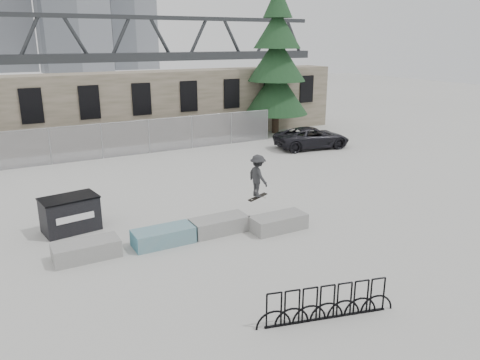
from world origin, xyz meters
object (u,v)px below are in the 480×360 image
suv (312,138)px  skateboarder (258,176)px  planter_offset (278,222)px  spruce_tree (277,63)px  planter_center_left (163,236)px  dumpster (70,214)px  bike_rack (327,303)px  planter_center_right (219,224)px  planter_far_left (86,249)px

suv → skateboarder: 12.67m
planter_offset → spruce_tree: 18.64m
spruce_tree → suv: bearing=-97.7°
planter_center_left → dumpster: 3.64m
planter_offset → bike_rack: bearing=-111.5°
skateboarder → planter_center_right: bearing=100.3°
planter_center_right → planter_offset: bearing=-22.9°
bike_rack → suv: suv is taller
planter_offset → bike_rack: (-2.05, -5.21, 0.14)m
planter_far_left → planter_offset: size_ratio=1.00×
planter_center_right → spruce_tree: (11.71, 14.37, 4.62)m
spruce_tree → skateboarder: spruce_tree is taller
planter_center_left → dumpster: dumpster is taller
planter_offset → dumpster: dumpster is taller
planter_center_right → dumpster: (-4.52, 2.67, 0.34)m
planter_center_right → bike_rack: 6.03m
planter_offset → planter_far_left: bearing=171.4°
planter_center_right → dumpster: size_ratio=0.98×
planter_center_left → spruce_tree: bearing=46.2°
bike_rack → skateboarder: bearing=73.4°
suv → planter_far_left: bearing=129.0°
planter_offset → spruce_tree: spruce_tree is taller
planter_far_left → suv: size_ratio=0.43×
planter_center_right → suv: size_ratio=0.43×
planter_center_left → planter_center_right: same height
planter_center_right → suv: suv is taller
suv → skateboarder: (-9.17, -8.69, 1.04)m
planter_far_left → planter_center_right: same height
planter_offset → dumpster: bearing=151.6°
planter_far_left → bike_rack: (4.40, -6.18, 0.14)m
planter_center_left → dumpster: bearing=132.7°
planter_far_left → planter_center_left: (2.44, -0.15, 0.00)m
planter_center_left → skateboarder: size_ratio=1.17×
planter_far_left → spruce_tree: (16.21, 14.22, 4.62)m
planter_far_left → suv: suv is taller
planter_offset → suv: bearing=47.7°
planter_far_left → planter_offset: bearing=-8.6°
skateboarder → planter_far_left: bearing=89.5°
planter_offset → suv: (9.05, 9.94, 0.36)m
planter_far_left → dumpster: bearing=90.3°
planter_center_right → bike_rack: size_ratio=0.57×
planter_far_left → skateboarder: bearing=2.5°
dumpster → planter_far_left: bearing=-97.8°
planter_far_left → planter_offset: (6.45, -0.97, 0.00)m
spruce_tree → suv: (-0.71, -5.25, -4.26)m
dumpster → bike_rack: bearing=-71.2°
planter_far_left → bike_rack: 7.59m
planter_center_left → bike_rack: size_ratio=0.57×
planter_center_left → suv: (13.06, 9.12, 0.36)m
spruce_tree → planter_center_right: bearing=-129.2°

